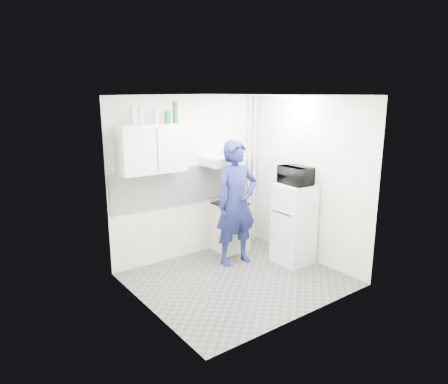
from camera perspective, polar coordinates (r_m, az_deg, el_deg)
floor at (r=5.93m, az=1.95°, el=-12.35°), size 2.80×2.80×0.00m
ceiling at (r=5.35m, az=2.17°, el=13.64°), size 2.80×2.80×0.00m
wall_back at (r=6.50m, az=-4.84°, el=2.01°), size 2.80×0.00×2.80m
wall_left at (r=4.78m, az=-11.21°, el=-2.36°), size 0.00×2.60×2.60m
wall_right at (r=6.44m, az=11.84°, el=1.68°), size 0.00×2.60×2.60m
person at (r=6.19m, az=1.78°, el=-1.60°), size 0.76×0.55×1.95m
stove at (r=6.87m, az=0.91°, el=-5.03°), size 0.51×0.51×0.81m
fridge at (r=6.37m, az=9.95°, el=-4.52°), size 0.54×0.54×1.28m
stove_top at (r=6.75m, az=0.92°, el=-1.65°), size 0.49×0.49×0.03m
saucepan at (r=6.65m, az=0.71°, el=-1.30°), size 0.18×0.18×0.10m
microwave at (r=6.18m, az=10.24°, el=2.36°), size 0.53×0.38×0.28m
bottle_b at (r=5.75m, az=-12.88°, el=10.66°), size 0.07×0.07×0.27m
bottle_c at (r=5.79m, az=-11.84°, el=10.62°), size 0.06×0.06×0.25m
canister_a at (r=5.90m, az=-9.72°, el=10.49°), size 0.08×0.08×0.19m
canister_b at (r=5.99m, az=-8.08°, el=10.53°), size 0.10×0.10×0.18m
bottle_e at (r=6.05m, az=-7.00°, el=11.21°), size 0.08×0.08×0.31m
upper_cabinet at (r=5.90m, az=-10.28°, el=6.11°), size 1.00×0.35×0.70m
range_hood at (r=6.49m, az=-0.33°, el=4.47°), size 0.60×0.50×0.14m
backsplash at (r=6.50m, az=-4.76°, el=1.12°), size 2.74×0.03×0.60m
pipe_a at (r=7.19m, az=4.34°, el=3.12°), size 0.05×0.05×2.60m
pipe_b at (r=7.11m, az=3.61°, el=3.02°), size 0.04×0.04×2.60m
ceiling_spot_fixture at (r=6.16m, az=8.44°, el=13.19°), size 0.10×0.10×0.02m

